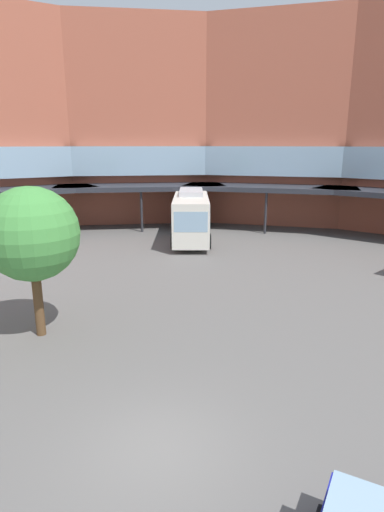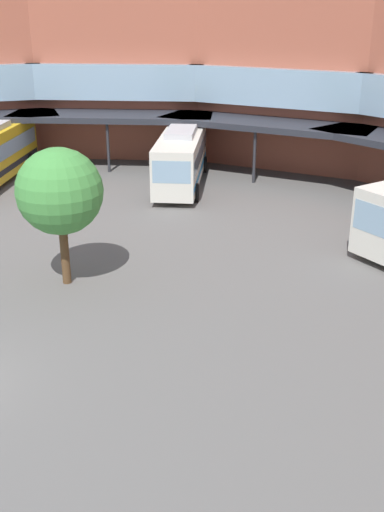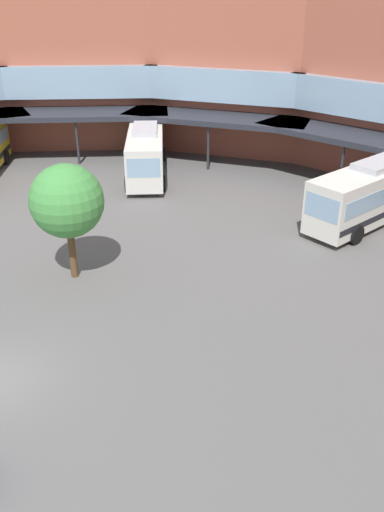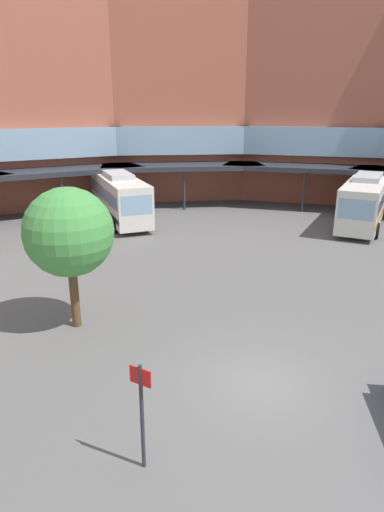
% 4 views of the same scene
% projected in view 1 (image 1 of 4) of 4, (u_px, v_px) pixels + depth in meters
% --- Properties ---
extents(ground_plane, '(115.66, 115.66, 0.00)m').
position_uv_depth(ground_plane, '(158.00, 448.00, 10.34)').
color(ground_plane, '#605E5B').
extents(station_building, '(71.66, 42.93, 17.84)m').
position_uv_depth(station_building, '(140.00, 122.00, 25.62)').
color(station_building, '#AD5942').
rests_on(station_building, ground).
extents(bus_1, '(3.92, 11.19, 3.77)m').
position_uv_depth(bus_1, '(191.00, 214.00, 32.82)').
color(bus_1, silver).
rests_on(bus_1, ground).
extents(plaza_tree, '(3.51, 3.51, 5.77)m').
position_uv_depth(plaza_tree, '(32.00, 235.00, 15.45)').
color(plaza_tree, brown).
rests_on(plaza_tree, ground).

